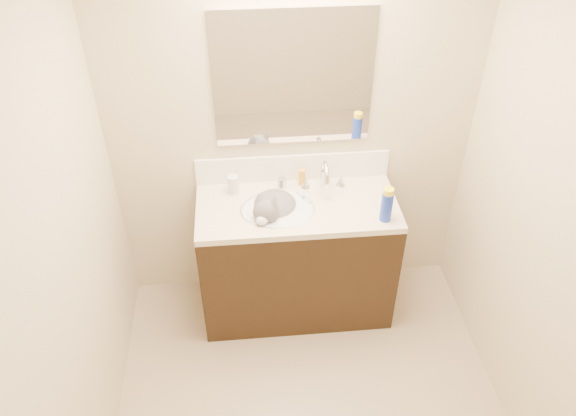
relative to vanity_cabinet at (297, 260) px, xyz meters
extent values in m
cube|color=#C7B794|center=(0.00, 0.28, 0.84)|extent=(2.20, 0.04, 2.50)
cube|color=#C7B794|center=(-1.10, -0.97, 0.84)|extent=(0.04, 2.50, 2.50)
cube|color=black|center=(0.00, 0.00, 0.00)|extent=(1.20, 0.55, 0.82)
cube|color=beige|center=(0.00, 0.00, 0.43)|extent=(1.20, 0.55, 0.04)
ellipsoid|color=silver|center=(-0.12, -0.03, 0.38)|extent=(0.45, 0.36, 0.14)
cylinder|color=silver|center=(0.18, 0.18, 0.51)|extent=(0.04, 0.04, 0.11)
torus|color=silver|center=(0.18, 0.12, 0.56)|extent=(0.03, 0.20, 0.20)
cylinder|color=silver|center=(0.18, 0.04, 0.53)|extent=(0.03, 0.03, 0.06)
cone|color=silver|center=(0.07, 0.18, 0.48)|extent=(0.06, 0.06, 0.06)
cone|color=silver|center=(0.29, 0.18, 0.48)|extent=(0.06, 0.06, 0.06)
ellipsoid|color=#585658|center=(-0.13, 0.03, 0.40)|extent=(0.39, 0.41, 0.21)
ellipsoid|color=#585658|center=(-0.19, -0.11, 0.50)|extent=(0.19, 0.19, 0.14)
ellipsoid|color=#585658|center=(-0.17, -0.05, 0.46)|extent=(0.14, 0.14, 0.13)
cone|color=#585658|center=(-0.22, -0.07, 0.57)|extent=(0.08, 0.10, 0.09)
cone|color=#585658|center=(-0.14, -0.11, 0.57)|extent=(0.09, 0.09, 0.09)
ellipsoid|color=white|center=(-0.22, -0.16, 0.48)|extent=(0.08, 0.08, 0.06)
ellipsoid|color=white|center=(-0.18, -0.07, 0.41)|extent=(0.13, 0.11, 0.13)
sphere|color=tan|center=(-0.23, -0.18, 0.48)|extent=(0.01, 0.01, 0.01)
cylinder|color=#585658|center=(-0.02, -0.04, 0.34)|extent=(0.08, 0.22, 0.04)
cube|color=white|center=(0.00, 0.26, 0.54)|extent=(1.20, 0.02, 0.18)
cube|color=white|center=(0.00, 0.26, 1.13)|extent=(0.90, 0.02, 0.80)
cylinder|color=silver|center=(-0.37, 0.16, 0.51)|extent=(0.07, 0.07, 0.12)
cylinder|color=orange|center=(-0.37, 0.16, 0.49)|extent=(0.06, 0.06, 0.04)
cylinder|color=#B7B7BC|center=(-0.07, 0.19, 0.48)|extent=(0.06, 0.06, 0.06)
cylinder|color=orange|center=(0.05, 0.21, 0.50)|extent=(0.05, 0.05, 0.11)
cube|color=silver|center=(0.05, 0.06, 0.45)|extent=(0.07, 0.12, 0.01)
cube|color=#63A0D3|center=(0.05, 0.06, 0.46)|extent=(0.03, 0.03, 0.02)
cylinder|color=#1A38B9|center=(0.49, -0.18, 0.54)|extent=(0.09, 0.09, 0.18)
cylinder|color=yellow|center=(0.49, -0.18, 0.65)|extent=(0.08, 0.08, 0.04)
camera|label=1|loc=(-0.31, -2.61, 2.49)|focal=35.00mm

